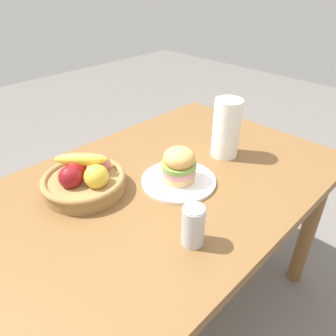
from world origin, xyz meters
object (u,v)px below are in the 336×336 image
(fruit_basket, at_px, (84,179))
(paper_towel_roll, at_px, (226,128))
(sandwich, at_px, (179,165))
(soda_can, at_px, (193,226))
(plate, at_px, (179,181))

(fruit_basket, relative_size, paper_towel_roll, 1.21)
(sandwich, relative_size, fruit_basket, 0.45)
(soda_can, relative_size, fruit_basket, 0.43)
(fruit_basket, distance_m, paper_towel_roll, 0.59)
(paper_towel_roll, bearing_deg, plate, -179.22)
(soda_can, bearing_deg, paper_towel_roll, 26.65)
(sandwich, distance_m, soda_can, 0.30)
(fruit_basket, bearing_deg, sandwich, -36.54)
(soda_can, relative_size, paper_towel_roll, 0.53)
(plate, xyz_separation_m, paper_towel_roll, (0.28, 0.00, 0.11))
(sandwich, height_order, fruit_basket, sandwich)
(sandwich, xyz_separation_m, fruit_basket, (-0.27, 0.20, -0.03))
(sandwich, relative_size, soda_can, 1.03)
(sandwich, bearing_deg, paper_towel_roll, 0.78)
(paper_towel_roll, bearing_deg, soda_can, -153.35)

